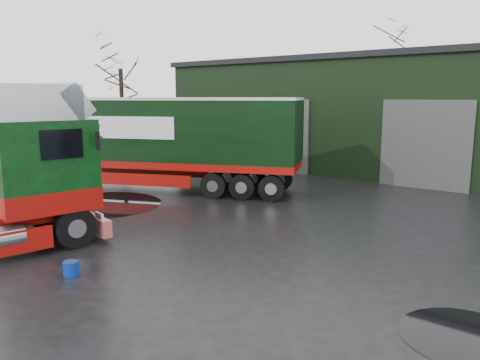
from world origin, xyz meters
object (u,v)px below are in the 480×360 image
Objects in this scene: tree_back_a at (388,89)px; wash_bucket at (71,268)px; tree_left at (122,95)px; trailer_left at (151,144)px; warehouse at (461,115)px.

wash_bucket is at bearing -81.29° from tree_back_a.
tree_left is at bearing -121.43° from tree_back_a.
tree_back_a is (1.50, 23.88, 2.68)m from trailer_left.
warehouse is at bearing -58.56° from trailer_left.
wash_bucket is at bearing -41.36° from tree_left.
trailer_left is 24.08m from tree_back_a.
warehouse is 16.85m from trailer_left.
wash_bucket is 0.04× the size of tree_left.
warehouse is at bearing -51.34° from tree_back_a.
tree_left is (-15.90, 14.00, 4.08)m from wash_bucket.
tree_back_a reaches higher than wash_bucket.
warehouse is at bearing 81.99° from wash_bucket.
warehouse reaches higher than wash_bucket.
wash_bucket is 0.04× the size of tree_back_a.
tree_left is 21.10m from tree_back_a.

